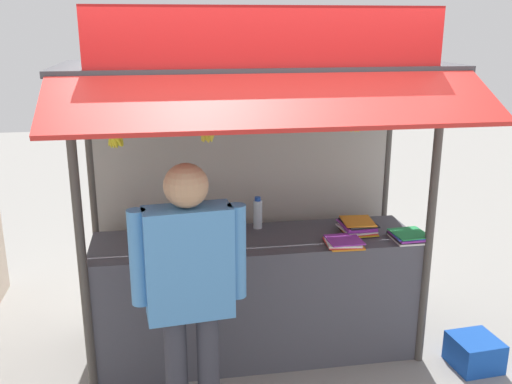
% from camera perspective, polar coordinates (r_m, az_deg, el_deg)
% --- Properties ---
extents(ground_plane, '(20.00, 20.00, 0.00)m').
position_cam_1_polar(ground_plane, '(4.56, 0.00, -15.47)').
color(ground_plane, gray).
extents(stall_counter, '(2.35, 0.66, 0.92)m').
position_cam_1_polar(stall_counter, '(4.34, 0.00, -10.31)').
color(stall_counter, '#4C4C56').
rests_on(stall_counter, ground).
extents(stall_structure, '(2.55, 1.57, 2.51)m').
position_cam_1_polar(stall_structure, '(4.10, -0.30, 4.04)').
color(stall_structure, '#4C4742').
rests_on(stall_structure, ground).
extents(water_bottle_mid_right, '(0.06, 0.06, 0.22)m').
position_cam_1_polar(water_bottle_mid_right, '(4.21, -7.78, -2.98)').
color(water_bottle_mid_right, silver).
rests_on(water_bottle_mid_right, stall_counter).
extents(water_bottle_rear_center, '(0.07, 0.07, 0.25)m').
position_cam_1_polar(water_bottle_rear_center, '(4.15, -2.56, -2.91)').
color(water_bottle_rear_center, silver).
rests_on(water_bottle_rear_center, stall_counter).
extents(water_bottle_far_left, '(0.07, 0.07, 0.25)m').
position_cam_1_polar(water_bottle_far_left, '(4.32, 0.17, -2.17)').
color(water_bottle_far_left, silver).
rests_on(water_bottle_far_left, stall_counter).
extents(water_bottle_center, '(0.06, 0.06, 0.23)m').
position_cam_1_polar(water_bottle_center, '(4.31, -8.11, -2.49)').
color(water_bottle_center, silver).
rests_on(water_bottle_center, stall_counter).
extents(magazine_stack_back_left, '(0.26, 0.30, 0.09)m').
position_cam_1_polar(magazine_stack_back_left, '(4.31, 10.10, -3.44)').
color(magazine_stack_back_left, black).
rests_on(magazine_stack_back_left, stall_counter).
extents(magazine_stack_front_left, '(0.25, 0.27, 0.06)m').
position_cam_1_polar(magazine_stack_front_left, '(4.26, 15.03, -4.27)').
color(magazine_stack_front_left, white).
rests_on(magazine_stack_front_left, stall_counter).
extents(magazine_stack_mid_left, '(0.24, 0.31, 0.07)m').
position_cam_1_polar(magazine_stack_mid_left, '(3.84, -5.64, -5.91)').
color(magazine_stack_mid_left, blue).
rests_on(magazine_stack_mid_left, stall_counter).
extents(magazine_stack_front_right, '(0.26, 0.26, 0.04)m').
position_cam_1_polar(magazine_stack_front_right, '(4.07, 8.73, -4.97)').
color(magazine_stack_front_right, orange).
rests_on(magazine_stack_front_right, stall_counter).
extents(banana_bunch_rightmost, '(0.09, 0.09, 0.27)m').
position_cam_1_polar(banana_bunch_rightmost, '(3.64, 9.84, 7.00)').
color(banana_bunch_rightmost, '#332D23').
extents(banana_bunch_leftmost, '(0.11, 0.11, 0.32)m').
position_cam_1_polar(banana_bunch_leftmost, '(3.45, -13.87, 5.77)').
color(banana_bunch_leftmost, '#332D23').
extents(banana_bunch_inner_left, '(0.10, 0.10, 0.31)m').
position_cam_1_polar(banana_bunch_inner_left, '(3.45, -4.90, 6.31)').
color(banana_bunch_inner_left, '#332D23').
extents(vendor_person, '(0.65, 0.25, 1.70)m').
position_cam_1_polar(vendor_person, '(3.26, -6.67, -8.81)').
color(vendor_person, '#383842').
rests_on(vendor_person, ground).
extents(plastic_crate, '(0.34, 0.34, 0.22)m').
position_cam_1_polar(plastic_crate, '(4.60, 20.96, -14.70)').
color(plastic_crate, '#194CB2').
rests_on(plastic_crate, ground).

